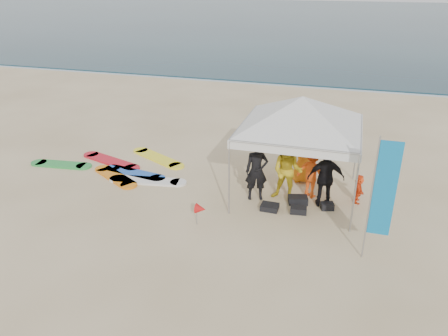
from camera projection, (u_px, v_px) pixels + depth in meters
ground at (181, 253)px, 10.70m from camera, size 120.00×120.00×0.00m
ocean at (335, 19)px, 63.10m from camera, size 160.00×84.00×0.08m
shoreline_foam at (291, 84)px, 26.59m from camera, size 160.00×1.20×0.01m
person_black_a at (257, 171)px, 12.88m from camera, size 0.78×0.63×1.84m
person_yellow at (287, 171)px, 12.83m from camera, size 0.94×0.76×1.86m
person_orange_a at (312, 172)px, 13.07m from camera, size 1.19×0.96×1.61m
person_black_b at (326, 178)px, 12.49m from camera, size 1.11×0.62×1.79m
person_orange_b at (304, 154)px, 13.98m from camera, size 1.07×0.88×1.88m
person_seated at (358, 189)px, 12.87m from camera, size 0.31×0.84×0.89m
canopy_tent at (303, 97)px, 12.19m from camera, size 4.71×4.71×3.56m
feather_flag at (383, 191)px, 9.73m from camera, size 0.53×0.04×3.11m
marker_pennant at (201, 209)px, 11.66m from camera, size 0.28×0.28×0.64m
gear_pile at (295, 205)px, 12.69m from camera, size 2.06×1.06×0.22m
surfboard_spread at (123, 168)px, 15.18m from camera, size 5.47×3.27×0.07m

